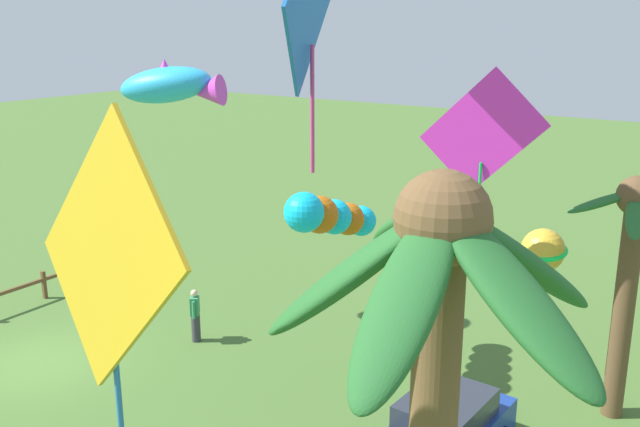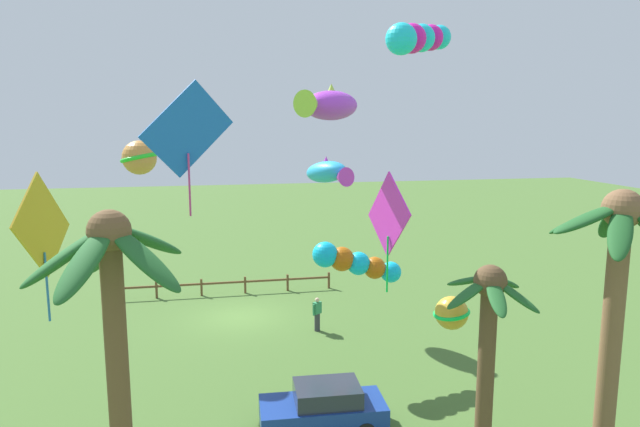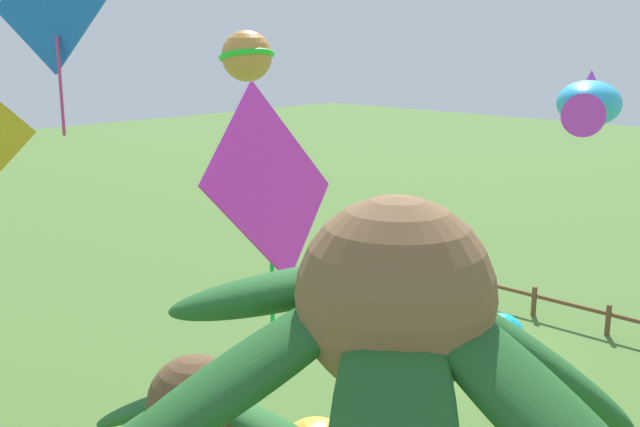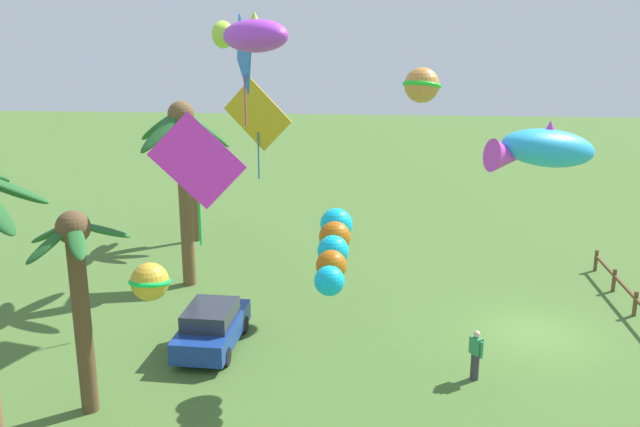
{
  "view_description": "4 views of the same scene",
  "coord_description": "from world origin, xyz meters",
  "px_view_note": "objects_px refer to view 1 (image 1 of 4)",
  "views": [
    {
      "loc": [
        10.18,
        16.22,
        9.02
      ],
      "look_at": [
        -1.95,
        7.92,
        5.01
      ],
      "focal_mm": 39.76,
      "sensor_mm": 36.0,
      "label": 1
    },
    {
      "loc": [
        1.32,
        27.1,
        9.61
      ],
      "look_at": [
        -2.48,
        7.89,
        6.41
      ],
      "focal_mm": 31.73,
      "sensor_mm": 36.0,
      "label": 2
    },
    {
      "loc": [
        -11.46,
        17.41,
        8.66
      ],
      "look_at": [
        -1.64,
        7.12,
        5.38
      ],
      "focal_mm": 42.74,
      "sensor_mm": 36.0,
      "label": 3
    },
    {
      "loc": [
        -22.62,
        5.61,
        10.42
      ],
      "look_at": [
        -1.76,
        7.4,
        4.66
      ],
      "focal_mm": 38.7,
      "sensor_mm": 36.0,
      "label": 4
    }
  ],
  "objects_px": {
    "spectator_0": "(195,315)",
    "kite_diamond_0": "(483,134)",
    "kite_fish_1": "(171,85)",
    "kite_tube_8": "(331,216)",
    "kite_diamond_4": "(107,260)",
    "palm_tree_1": "(436,356)",
    "palm_tree_0": "(631,253)",
    "kite_ball_6": "(543,250)"
  },
  "relations": [
    {
      "from": "kite_diamond_4",
      "to": "kite_diamond_0",
      "type": "bearing_deg",
      "value": -179.8
    },
    {
      "from": "kite_tube_8",
      "to": "kite_diamond_4",
      "type": "bearing_deg",
      "value": 21.33
    },
    {
      "from": "kite_diamond_0",
      "to": "kite_fish_1",
      "type": "height_order",
      "value": "kite_diamond_0"
    },
    {
      "from": "kite_fish_1",
      "to": "kite_diamond_4",
      "type": "xyz_separation_m",
      "value": [
        10.02,
        9.39,
        -0.54
      ]
    },
    {
      "from": "palm_tree_1",
      "to": "spectator_0",
      "type": "distance_m",
      "value": 13.71
    },
    {
      "from": "palm_tree_1",
      "to": "palm_tree_0",
      "type": "bearing_deg",
      "value": 178.93
    },
    {
      "from": "spectator_0",
      "to": "kite_diamond_0",
      "type": "height_order",
      "value": "kite_diamond_0"
    },
    {
      "from": "spectator_0",
      "to": "kite_ball_6",
      "type": "height_order",
      "value": "kite_ball_6"
    },
    {
      "from": "palm_tree_1",
      "to": "kite_diamond_4",
      "type": "distance_m",
      "value": 3.61
    },
    {
      "from": "kite_fish_1",
      "to": "kite_tube_8",
      "type": "relative_size",
      "value": 0.96
    },
    {
      "from": "palm_tree_0",
      "to": "spectator_0",
      "type": "bearing_deg",
      "value": -76.25
    },
    {
      "from": "kite_fish_1",
      "to": "kite_diamond_4",
      "type": "distance_m",
      "value": 13.75
    },
    {
      "from": "palm_tree_0",
      "to": "kite_tube_8",
      "type": "relative_size",
      "value": 1.66
    },
    {
      "from": "palm_tree_0",
      "to": "spectator_0",
      "type": "height_order",
      "value": "palm_tree_0"
    },
    {
      "from": "spectator_0",
      "to": "kite_fish_1",
      "type": "xyz_separation_m",
      "value": [
        -0.77,
        -1.27,
        6.44
      ]
    },
    {
      "from": "palm_tree_0",
      "to": "kite_tube_8",
      "type": "xyz_separation_m",
      "value": [
        2.06,
        -6.67,
        0.28
      ]
    },
    {
      "from": "spectator_0",
      "to": "kite_diamond_0",
      "type": "distance_m",
      "value": 10.02
    },
    {
      "from": "kite_fish_1",
      "to": "kite_ball_6",
      "type": "height_order",
      "value": "kite_fish_1"
    },
    {
      "from": "spectator_0",
      "to": "kite_ball_6",
      "type": "bearing_deg",
      "value": 105.15
    },
    {
      "from": "kite_ball_6",
      "to": "kite_diamond_4",
      "type": "bearing_deg",
      "value": -4.55
    },
    {
      "from": "kite_fish_1",
      "to": "palm_tree_1",
      "type": "bearing_deg",
      "value": 56.8
    },
    {
      "from": "kite_diamond_4",
      "to": "kite_ball_6",
      "type": "xyz_separation_m",
      "value": [
        -11.71,
        0.93,
        -2.9
      ]
    },
    {
      "from": "palm_tree_1",
      "to": "spectator_0",
      "type": "relative_size",
      "value": 4.76
    },
    {
      "from": "kite_tube_8",
      "to": "palm_tree_1",
      "type": "bearing_deg",
      "value": 40.07
    },
    {
      "from": "spectator_0",
      "to": "kite_diamond_4",
      "type": "distance_m",
      "value": 13.65
    },
    {
      "from": "kite_tube_8",
      "to": "kite_fish_1",
      "type": "bearing_deg",
      "value": -91.63
    },
    {
      "from": "palm_tree_1",
      "to": "spectator_0",
      "type": "xyz_separation_m",
      "value": [
        -7.09,
        -10.75,
        -4.69
      ]
    },
    {
      "from": "palm_tree_0",
      "to": "kite_diamond_4",
      "type": "relative_size",
      "value": 1.36
    },
    {
      "from": "kite_diamond_0",
      "to": "kite_diamond_4",
      "type": "height_order",
      "value": "kite_diamond_4"
    },
    {
      "from": "kite_diamond_0",
      "to": "kite_fish_1",
      "type": "bearing_deg",
      "value": -90.54
    },
    {
      "from": "kite_ball_6",
      "to": "palm_tree_1",
      "type": "bearing_deg",
      "value": 10.08
    },
    {
      "from": "palm_tree_1",
      "to": "kite_tube_8",
      "type": "bearing_deg",
      "value": -139.93
    },
    {
      "from": "palm_tree_0",
      "to": "kite_fish_1",
      "type": "height_order",
      "value": "kite_fish_1"
    },
    {
      "from": "palm_tree_1",
      "to": "kite_tube_8",
      "type": "height_order",
      "value": "palm_tree_1"
    },
    {
      "from": "kite_diamond_4",
      "to": "kite_ball_6",
      "type": "distance_m",
      "value": 12.1
    },
    {
      "from": "kite_diamond_0",
      "to": "kite_ball_6",
      "type": "relative_size",
      "value": 3.28
    },
    {
      "from": "palm_tree_0",
      "to": "kite_tube_8",
      "type": "distance_m",
      "value": 6.98
    },
    {
      "from": "spectator_0",
      "to": "kite_diamond_0",
      "type": "bearing_deg",
      "value": 94.82
    },
    {
      "from": "kite_fish_1",
      "to": "kite_ball_6",
      "type": "relative_size",
      "value": 2.88
    },
    {
      "from": "palm_tree_1",
      "to": "kite_diamond_0",
      "type": "bearing_deg",
      "value": -161.09
    },
    {
      "from": "palm_tree_1",
      "to": "spectator_0",
      "type": "bearing_deg",
      "value": -123.41
    },
    {
      "from": "kite_diamond_0",
      "to": "kite_tube_8",
      "type": "height_order",
      "value": "kite_diamond_0"
    }
  ]
}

